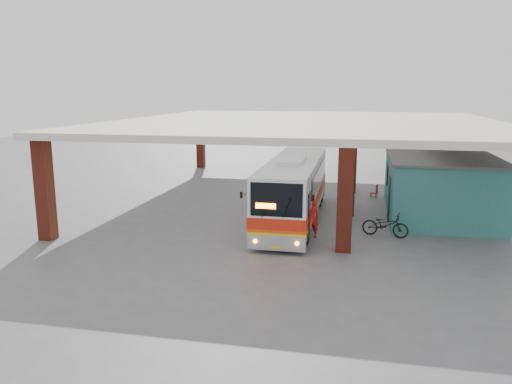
{
  "coord_description": "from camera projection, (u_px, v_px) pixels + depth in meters",
  "views": [
    {
      "loc": [
        3.55,
        -22.36,
        6.28
      ],
      "look_at": [
        -1.2,
        0.0,
        1.62
      ],
      "focal_mm": 35.0,
      "sensor_mm": 36.0,
      "label": 1
    }
  ],
  "objects": [
    {
      "name": "shop_building",
      "position": [
        439.0,
        185.0,
        25.4
      ],
      "size": [
        5.2,
        8.2,
        3.11
      ],
      "color": "#2A666A",
      "rests_on": "ground"
    },
    {
      "name": "brick_columns",
      "position": [
        321.0,
        167.0,
        27.47
      ],
      "size": [
        20.1,
        21.6,
        4.35
      ],
      "color": "maroon",
      "rests_on": "ground"
    },
    {
      "name": "ground",
      "position": [
        281.0,
        227.0,
        23.4
      ],
      "size": [
        90.0,
        90.0,
        0.0
      ],
      "primitive_type": "plane",
      "color": "#515154",
      "rests_on": "ground"
    },
    {
      "name": "pedestrian",
      "position": [
        312.0,
        219.0,
        21.54
      ],
      "size": [
        0.72,
        0.59,
        1.71
      ],
      "primitive_type": "imported",
      "rotation": [
        0.0,
        0.0,
        3.49
      ],
      "color": "red",
      "rests_on": "ground"
    },
    {
      "name": "motorcycle",
      "position": [
        385.0,
        225.0,
        21.78
      ],
      "size": [
        2.11,
        1.13,
        1.06
      ],
      "primitive_type": "imported",
      "rotation": [
        0.0,
        0.0,
        1.34
      ],
      "color": "black",
      "rests_on": "ground"
    },
    {
      "name": "red_chair",
      "position": [
        375.0,
        191.0,
        29.9
      ],
      "size": [
        0.5,
        0.5,
        0.78
      ],
      "rotation": [
        0.0,
        0.0,
        -0.25
      ],
      "color": "red",
      "rests_on": "ground"
    },
    {
      "name": "canopy_roof",
      "position": [
        308.0,
        122.0,
        28.63
      ],
      "size": [
        21.0,
        23.0,
        0.3
      ],
      "primitive_type": "cube",
      "color": "silver",
      "rests_on": "brick_columns"
    },
    {
      "name": "coach_bus",
      "position": [
        294.0,
        189.0,
        24.28
      ],
      "size": [
        2.41,
        11.04,
        3.2
      ],
      "rotation": [
        0.0,
        0.0,
        0.01
      ],
      "color": "silver",
      "rests_on": "ground"
    }
  ]
}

